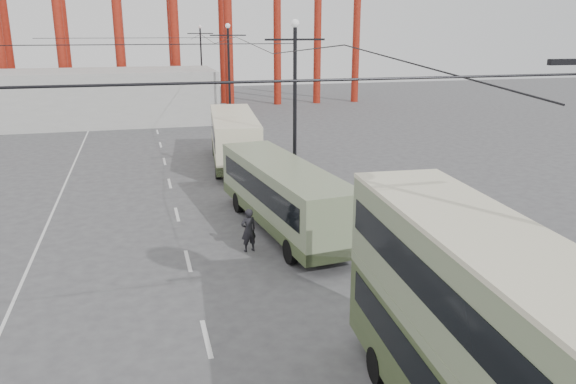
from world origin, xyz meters
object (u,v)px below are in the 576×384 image
object	(u,v)px
single_decker_green	(283,193)
single_decker_cream	(234,137)
double_decker_bus	(476,332)
pedestrian	(249,230)

from	to	relation	value
single_decker_green	single_decker_cream	bearing A→B (deg)	82.97
single_decker_cream	double_decker_bus	bearing A→B (deg)	-83.19
double_decker_bus	pedestrian	distance (m)	12.73
double_decker_bus	pedestrian	bearing A→B (deg)	104.86
single_decker_green	single_decker_cream	xyz separation A→B (m)	(0.02, 13.22, 0.18)
single_decker_green	pedestrian	bearing A→B (deg)	-140.39
double_decker_bus	single_decker_green	distance (m)	14.51
single_decker_cream	pedestrian	xyz separation A→B (m)	(-2.01, -15.32, -1.01)
double_decker_bus	single_decker_cream	xyz separation A→B (m)	(-0.36, 27.68, -0.93)
double_decker_bus	pedestrian	xyz separation A→B (m)	(-2.38, 12.36, -1.94)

